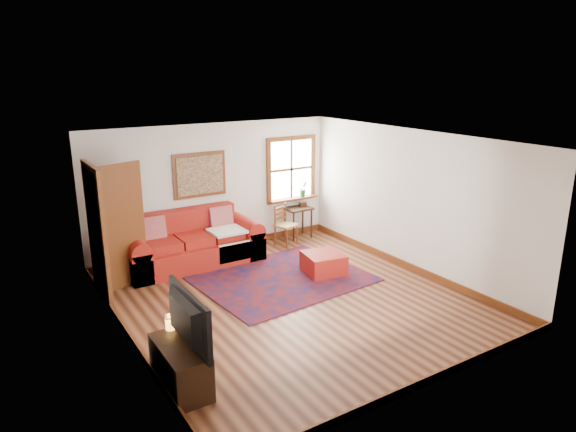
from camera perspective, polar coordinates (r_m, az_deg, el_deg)
ground at (r=8.13m, az=0.27°, el=-9.26°), size 5.50×5.50×0.00m
room_envelope at (r=7.58m, az=0.23°, el=2.13°), size 5.04×5.54×2.52m
window at (r=10.80m, az=0.55°, el=4.52°), size 1.18×0.20×1.38m
doorway at (r=8.51m, az=-19.05°, el=-1.27°), size 0.89×1.08×2.14m
framed_artwork at (r=9.82m, az=-9.78°, el=4.52°), size 1.05×0.07×0.85m
persian_rug at (r=8.86m, az=-0.65°, el=-6.96°), size 2.91×2.40×0.02m
red_leather_sofa at (r=9.60m, az=-10.60°, el=-3.40°), size 2.49×1.03×0.98m
red_ottoman at (r=9.06m, az=3.96°, el=-5.28°), size 0.75×0.75×0.37m
side_table at (r=10.83m, az=1.16°, el=0.33°), size 0.55×0.41×0.66m
ladder_back_chair at (r=10.44m, az=-0.43°, el=-0.82°), size 0.48×0.47×0.83m
media_cabinet at (r=6.12m, az=-11.85°, el=-16.06°), size 0.42×0.94×0.52m
television at (r=5.82m, az=-11.92°, el=-11.31°), size 0.14×1.10×0.63m
candle_hurricane at (r=6.30m, az=-12.96°, el=-11.51°), size 0.12×0.12×0.18m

